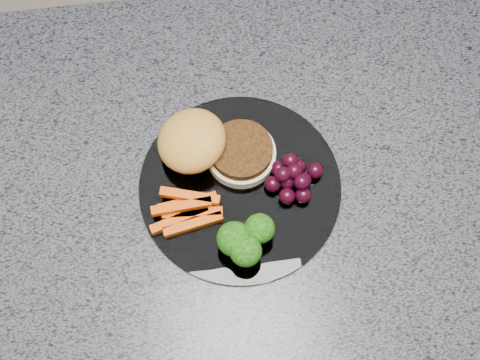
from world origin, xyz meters
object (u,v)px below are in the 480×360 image
object	(u,v)px
island_cabinet	(204,273)
plate	(240,187)
burger	(210,147)
grape_bunch	(293,178)

from	to	relation	value
island_cabinet	plate	world-z (taller)	plate
island_cabinet	burger	size ratio (longest dim) A/B	7.48
plate	grape_bunch	xyz separation A→B (m)	(0.07, -0.00, 0.02)
plate	grape_bunch	bearing A→B (deg)	-3.07
island_cabinet	plate	xyz separation A→B (m)	(0.07, -0.01, 0.47)
island_cabinet	grape_bunch	distance (m)	0.51
plate	grape_bunch	world-z (taller)	grape_bunch
grape_bunch	island_cabinet	bearing A→B (deg)	173.10
plate	burger	world-z (taller)	burger
plate	burger	bearing A→B (deg)	122.93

